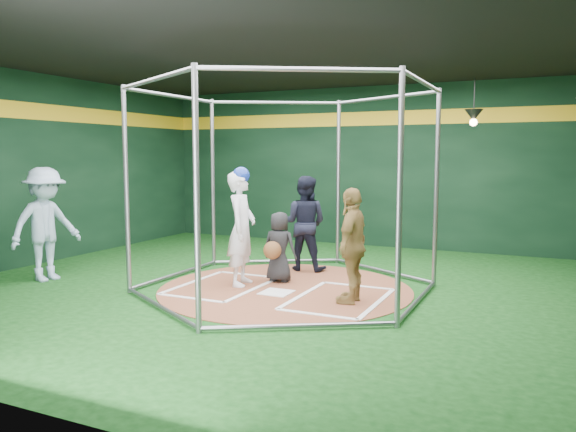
% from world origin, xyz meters
% --- Properties ---
extents(room_shell, '(10.10, 9.10, 3.53)m').
position_xyz_m(room_shell, '(0.00, 0.01, 1.75)').
color(room_shell, '#0B340D').
rests_on(room_shell, ground).
extents(clay_disc, '(3.80, 3.80, 0.01)m').
position_xyz_m(clay_disc, '(0.00, 0.00, 0.01)').
color(clay_disc, brown).
rests_on(clay_disc, ground).
extents(home_plate, '(0.43, 0.43, 0.01)m').
position_xyz_m(home_plate, '(0.00, -0.30, 0.02)').
color(home_plate, white).
rests_on(home_plate, clay_disc).
extents(batter_box_left, '(1.17, 1.77, 0.01)m').
position_xyz_m(batter_box_left, '(-0.95, -0.25, 0.02)').
color(batter_box_left, white).
rests_on(batter_box_left, clay_disc).
extents(batter_box_right, '(1.17, 1.77, 0.01)m').
position_xyz_m(batter_box_right, '(0.95, -0.25, 0.02)').
color(batter_box_right, white).
rests_on(batter_box_right, clay_disc).
extents(batting_cage, '(4.05, 4.67, 3.00)m').
position_xyz_m(batting_cage, '(-0.00, -0.00, 1.50)').
color(batting_cage, gray).
rests_on(batting_cage, ground).
extents(pendant_lamp_near, '(0.34, 0.34, 0.90)m').
position_xyz_m(pendant_lamp_near, '(2.20, 3.60, 2.74)').
color(pendant_lamp_near, black).
rests_on(pendant_lamp_near, room_shell).
extents(batter_figure, '(0.54, 0.71, 1.82)m').
position_xyz_m(batter_figure, '(-0.71, -0.06, 0.92)').
color(batter_figure, white).
rests_on(batter_figure, clay_disc).
extents(visitor_leopard, '(0.40, 0.93, 1.57)m').
position_xyz_m(visitor_leopard, '(1.16, -0.32, 0.80)').
color(visitor_leopard, tan).
rests_on(visitor_leopard, clay_disc).
extents(catcher_figure, '(0.56, 0.58, 1.11)m').
position_xyz_m(catcher_figure, '(-0.29, 0.37, 0.57)').
color(catcher_figure, black).
rests_on(catcher_figure, clay_disc).
extents(umpire, '(0.84, 0.68, 1.64)m').
position_xyz_m(umpire, '(-0.29, 1.40, 0.83)').
color(umpire, black).
rests_on(umpire, clay_disc).
extents(bystander_blue, '(0.88, 1.28, 1.82)m').
position_xyz_m(bystander_blue, '(-3.74, -1.06, 0.91)').
color(bystander_blue, '#9AB3CC').
rests_on(bystander_blue, ground).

